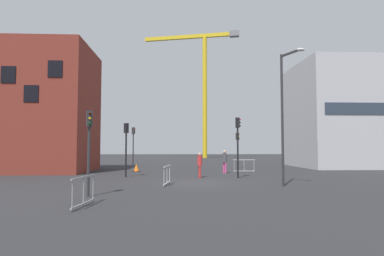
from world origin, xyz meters
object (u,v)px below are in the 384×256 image
at_px(traffic_light_verge, 133,141).
at_px(traffic_cone_on_verge, 136,168).
at_px(traffic_light_crosswalk, 89,138).
at_px(pedestrian_waiting, 200,163).
at_px(streetlamp_tall, 285,108).
at_px(pedestrian_walking, 225,160).
at_px(traffic_light_island, 238,137).
at_px(traffic_light_far, 126,141).
at_px(traffic_light_median, 238,144).
at_px(construction_crane, 202,74).

xyz_separation_m(traffic_light_verge, traffic_cone_on_verge, (0.99, -5.52, -2.50)).
xyz_separation_m(traffic_light_crosswalk, pedestrian_waiting, (5.44, 8.56, -1.49)).
bearing_deg(traffic_light_crosswalk, pedestrian_waiting, 57.55).
bearing_deg(streetlamp_tall, pedestrian_walking, 102.21).
bearing_deg(pedestrian_walking, traffic_light_island, -85.68).
xyz_separation_m(traffic_light_verge, traffic_light_crosswalk, (0.68, -20.27, -0.30)).
bearing_deg(pedestrian_walking, traffic_light_far, -158.89).
bearing_deg(traffic_light_far, streetlamp_tall, -33.06).
bearing_deg(streetlamp_tall, traffic_cone_on_verge, 128.97).
bearing_deg(streetlamp_tall, traffic_light_island, 108.42).
relative_size(traffic_light_verge, traffic_light_far, 1.09).
bearing_deg(traffic_light_crosswalk, traffic_light_far, 88.75).
xyz_separation_m(traffic_light_far, pedestrian_walking, (7.53, 2.91, -1.49)).
bearing_deg(pedestrian_waiting, streetlamp_tall, -51.86).
xyz_separation_m(traffic_light_median, pedestrian_waiting, (-4.51, -9.72, -1.39)).
bearing_deg(traffic_light_island, construction_crane, 88.68).
bearing_deg(traffic_light_far, traffic_light_crosswalk, -91.25).
bearing_deg(traffic_light_island, pedestrian_walking, 94.32).
relative_size(traffic_light_crosswalk, pedestrian_waiting, 2.12).
xyz_separation_m(traffic_light_island, pedestrian_waiting, (-2.61, 0.45, -1.78)).
xyz_separation_m(pedestrian_waiting, traffic_cone_on_verge, (-5.13, 6.18, -0.71)).
height_order(construction_crane, traffic_light_crosswalk, construction_crane).
xyz_separation_m(traffic_light_far, traffic_cone_on_verge, (0.11, 5.43, -2.28)).
distance_m(traffic_light_median, pedestrian_walking, 6.58).
bearing_deg(traffic_light_verge, pedestrian_walking, -43.69).
xyz_separation_m(construction_crane, traffic_light_verge, (-9.70, -30.03, -13.80)).
distance_m(traffic_light_crosswalk, pedestrian_walking, 14.53).
distance_m(streetlamp_tall, traffic_light_verge, 20.09).
bearing_deg(pedestrian_walking, pedestrian_waiting, -122.06).
xyz_separation_m(traffic_light_median, traffic_cone_on_verge, (-9.64, -3.54, -2.10)).
bearing_deg(traffic_light_verge, traffic_cone_on_verge, -79.79).
xyz_separation_m(streetlamp_tall, traffic_cone_on_verge, (-9.39, 11.61, -3.97)).
relative_size(traffic_light_far, pedestrian_waiting, 2.20).
bearing_deg(traffic_light_far, traffic_light_median, 42.60).
height_order(traffic_light_median, traffic_cone_on_verge, traffic_light_median).
bearing_deg(traffic_cone_on_verge, pedestrian_walking, -18.73).
bearing_deg(pedestrian_waiting, traffic_light_crosswalk, -122.45).
height_order(traffic_light_median, pedestrian_waiting, traffic_light_median).
xyz_separation_m(traffic_light_island, pedestrian_walking, (-0.31, 4.12, -1.70)).
bearing_deg(traffic_light_far, construction_crane, 77.86).
bearing_deg(traffic_light_median, traffic_light_verge, 169.42).
relative_size(traffic_light_far, traffic_cone_on_verge, 5.81).
height_order(traffic_light_island, pedestrian_walking, traffic_light_island).
height_order(traffic_light_far, pedestrian_waiting, traffic_light_far).
distance_m(traffic_light_median, traffic_light_island, 10.36).
bearing_deg(pedestrian_walking, streetlamp_tall, -77.79).
height_order(traffic_light_crosswalk, traffic_light_far, traffic_light_far).
xyz_separation_m(traffic_light_crosswalk, pedestrian_walking, (7.74, 12.22, -1.41)).
height_order(pedestrian_walking, traffic_cone_on_verge, pedestrian_walking).
relative_size(streetlamp_tall, traffic_light_crosswalk, 1.96).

